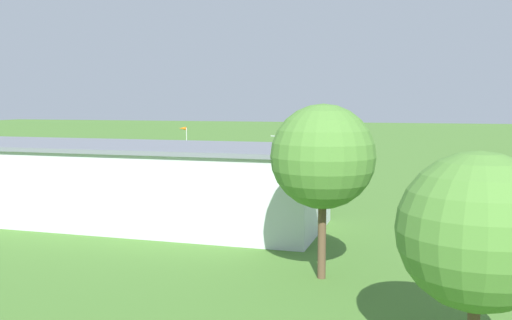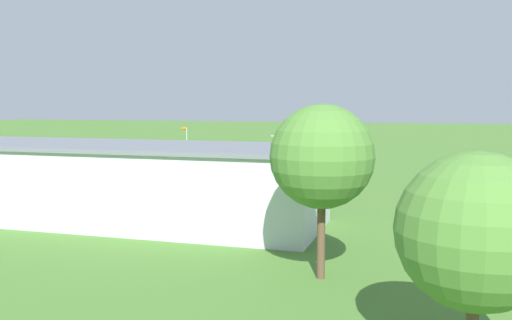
{
  "view_description": "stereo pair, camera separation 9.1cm",
  "coord_description": "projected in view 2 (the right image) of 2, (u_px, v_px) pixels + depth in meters",
  "views": [
    {
      "loc": [
        -19.09,
        85.19,
        10.52
      ],
      "look_at": [
        -0.48,
        15.87,
        3.12
      ],
      "focal_mm": 40.27,
      "sensor_mm": 36.0,
      "label": 1
    },
    {
      "loc": [
        -19.18,
        85.16,
        10.52
      ],
      "look_at": [
        -0.48,
        15.87,
        3.12
      ],
      "focal_mm": 40.27,
      "sensor_mm": 36.0,
      "label": 2
    }
  ],
  "objects": [
    {
      "name": "biplane",
      "position": [
        302.0,
        144.0,
        82.27
      ],
      "size": [
        8.67,
        7.91,
        4.24
      ],
      "color": "silver"
    },
    {
      "name": "hangar",
      "position": [
        119.0,
        183.0,
        50.11
      ],
      "size": [
        36.29,
        12.84,
        6.82
      ],
      "color": "silver",
      "rests_on": "ground_plane"
    },
    {
      "name": "tree_near_perimeter_road",
      "position": [
        322.0,
        157.0,
        33.46
      ],
      "size": [
        6.15,
        6.15,
        10.37
      ],
      "color": "brown",
      "rests_on": "ground_plane"
    },
    {
      "name": "person_beside_truck",
      "position": [
        272.0,
        188.0,
        63.93
      ],
      "size": [
        0.52,
        0.52,
        1.76
      ],
      "color": "#72338C",
      "rests_on": "ground_plane"
    },
    {
      "name": "person_watching_takeoff",
      "position": [
        318.0,
        192.0,
        60.94
      ],
      "size": [
        0.51,
        0.51,
        1.68
      ],
      "color": "beige",
      "rests_on": "ground_plane"
    },
    {
      "name": "person_at_fence_line",
      "position": [
        312.0,
        190.0,
        62.74
      ],
      "size": [
        0.52,
        0.52,
        1.73
      ],
      "color": "navy",
      "rests_on": "ground_plane"
    },
    {
      "name": "ground_plane",
      "position": [
        280.0,
        170.0,
        87.84
      ],
      "size": [
        400.0,
        400.0,
        0.0
      ],
      "primitive_type": "plane",
      "color": "#47752D"
    },
    {
      "name": "person_near_hangar_door",
      "position": [
        341.0,
        194.0,
        60.72
      ],
      "size": [
        0.53,
        0.53,
        1.54
      ],
      "color": "#33723F",
      "rests_on": "ground_plane"
    },
    {
      "name": "windsock",
      "position": [
        183.0,
        131.0,
        97.82
      ],
      "size": [
        1.41,
        0.6,
        6.16
      ],
      "color": "silver",
      "rests_on": "ground_plane"
    },
    {
      "name": "person_walking_on_apron",
      "position": [
        283.0,
        189.0,
        62.98
      ],
      "size": [
        0.53,
        0.53,
        1.76
      ],
      "color": "navy",
      "rests_on": "ground_plane"
    },
    {
      "name": "tree_behind_hangar_left",
      "position": [
        476.0,
        232.0,
        22.32
      ],
      "size": [
        6.3,
        6.3,
        8.62
      ],
      "color": "brown",
      "rests_on": "ground_plane"
    },
    {
      "name": "car_yellow",
      "position": [
        30.0,
        184.0,
        67.24
      ],
      "size": [
        2.32,
        4.85,
        1.58
      ],
      "color": "gold",
      "rests_on": "ground_plane"
    }
  ]
}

